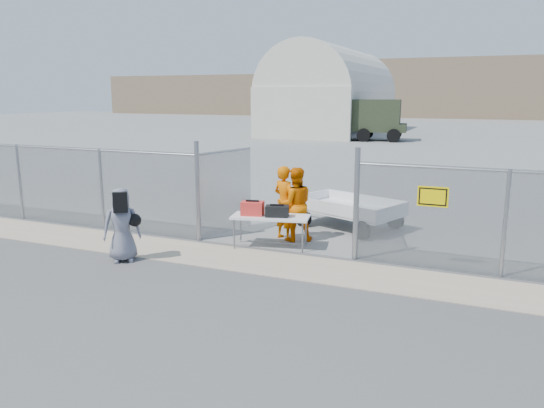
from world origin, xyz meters
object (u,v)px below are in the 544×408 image
at_px(security_worker_left, 284,203).
at_px(visitor, 122,225).
at_px(security_worker_right, 295,204).
at_px(utility_trailer, 349,212).
at_px(folding_table, 270,232).

bearing_deg(security_worker_left, visitor, 74.08).
bearing_deg(security_worker_right, utility_trailer, -146.39).
relative_size(security_worker_left, visitor, 1.15).
distance_m(folding_table, security_worker_right, 1.02).
distance_m(folding_table, utility_trailer, 2.90).
bearing_deg(security_worker_right, visitor, 16.45).
height_order(folding_table, visitor, visitor).
relative_size(visitor, utility_trailer, 0.45).
bearing_deg(visitor, security_worker_left, 11.84).
bearing_deg(security_worker_left, utility_trailer, -99.72).
height_order(security_worker_left, security_worker_right, security_worker_left).
height_order(security_worker_right, utility_trailer, security_worker_right).
bearing_deg(security_worker_left, security_worker_right, -162.51).
bearing_deg(utility_trailer, folding_table, -93.44).
xyz_separation_m(security_worker_right, visitor, (-2.90, -3.04, -0.11)).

